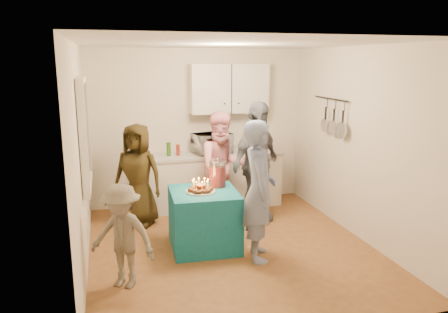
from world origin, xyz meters
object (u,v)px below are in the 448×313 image
object	(u,v)px
man_birthday	(259,191)
party_table	(204,219)
counter	(214,181)
woman_back_left	(138,175)
woman_back_right	(256,163)
punch_jar	(218,174)
woman_back_center	(223,168)
microwave	(212,143)
child_near_left	(122,236)

from	to	relation	value
man_birthday	party_table	bearing A→B (deg)	61.04
counter	woman_back_left	xyz separation A→B (m)	(-1.29, -0.52, 0.33)
woman_back_right	punch_jar	bearing A→B (deg)	178.38
party_table	man_birthday	world-z (taller)	man_birthday
man_birthday	woman_back_center	distance (m)	1.35
microwave	counter	bearing A→B (deg)	-14.91
counter	punch_jar	world-z (taller)	punch_jar
counter	woman_back_right	world-z (taller)	woman_back_right
party_table	punch_jar	world-z (taller)	punch_jar
punch_jar	woman_back_center	xyz separation A→B (m)	(0.26, 0.68, -0.09)
man_birthday	microwave	bearing A→B (deg)	13.46
party_table	child_near_left	world-z (taller)	child_near_left
microwave	punch_jar	distance (m)	1.44
microwave	party_table	world-z (taller)	microwave
microwave	woman_back_right	size ratio (longest dim) A/B	0.32
party_table	child_near_left	xyz separation A→B (m)	(-1.07, -0.77, 0.19)
microwave	man_birthday	size ratio (longest dim) A/B	0.34
man_birthday	woman_back_left	size ratio (longest dim) A/B	1.14
punch_jar	woman_back_left	world-z (taller)	woman_back_left
child_near_left	punch_jar	bearing A→B (deg)	68.88
counter	party_table	bearing A→B (deg)	-108.57
man_birthday	punch_jar	bearing A→B (deg)	38.89
punch_jar	woman_back_right	distance (m)	0.90
punch_jar	man_birthday	xyz separation A→B (m)	(0.34, -0.66, -0.07)
woman_back_center	woman_back_right	xyz separation A→B (m)	(0.47, -0.16, 0.08)
counter	microwave	size ratio (longest dim) A/B	3.70
woman_back_center	child_near_left	xyz separation A→B (m)	(-1.56, -1.63, -0.27)
man_birthday	woman_back_right	xyz separation A→B (m)	(0.39, 1.19, 0.05)
child_near_left	man_birthday	bearing A→B (deg)	42.54
counter	man_birthday	bearing A→B (deg)	-88.96
woman_back_left	child_near_left	bearing A→B (deg)	-71.44
woman_back_left	woman_back_center	world-z (taller)	woman_back_center
punch_jar	woman_back_center	distance (m)	0.74
counter	woman_back_right	size ratio (longest dim) A/B	1.20
microwave	woman_back_center	size ratio (longest dim) A/B	0.35
party_table	woman_back_right	world-z (taller)	woman_back_right
woman_back_left	woman_back_right	bearing A→B (deg)	16.27
punch_jar	woman_back_center	size ratio (longest dim) A/B	0.20
man_birthday	woman_back_right	distance (m)	1.25
party_table	woman_back_left	bearing A→B (deg)	125.25
punch_jar	party_table	bearing A→B (deg)	-142.23
woman_back_right	woman_back_center	bearing A→B (deg)	124.27
counter	microwave	xyz separation A→B (m)	(-0.03, 0.00, 0.64)
man_birthday	woman_back_left	world-z (taller)	man_birthday
child_near_left	woman_back_center	bearing A→B (deg)	78.97
party_table	woman_back_right	distance (m)	1.31
man_birthday	woman_back_center	world-z (taller)	man_birthday
microwave	woman_back_right	xyz separation A→B (m)	(0.46, -0.88, -0.16)
punch_jar	woman_back_right	xyz separation A→B (m)	(0.73, 0.53, -0.01)
counter	child_near_left	bearing A→B (deg)	-124.21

